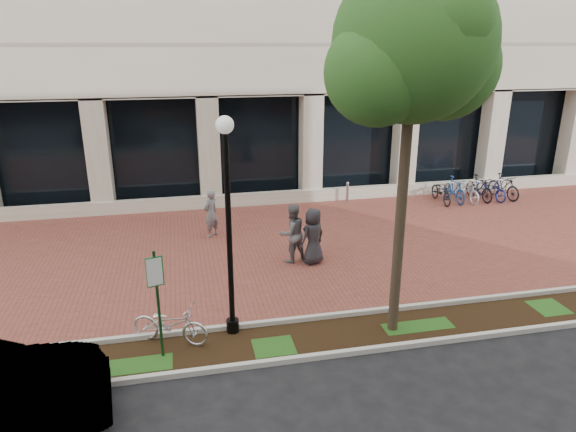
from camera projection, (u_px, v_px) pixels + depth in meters
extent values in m
plane|color=black|center=(287.00, 247.00, 16.07)|extent=(120.00, 120.00, 0.00)
cube|color=brown|center=(287.00, 247.00, 16.07)|extent=(40.00, 9.00, 0.01)
cube|color=black|center=(338.00, 335.00, 11.21)|extent=(40.00, 1.50, 0.01)
cube|color=beige|center=(328.00, 316.00, 11.88)|extent=(40.00, 0.12, 0.12)
cube|color=beige|center=(349.00, 352.00, 10.50)|extent=(40.00, 0.12, 0.12)
cube|color=black|center=(258.00, 147.00, 20.57)|extent=(40.00, 0.15, 4.20)
cube|color=beige|center=(263.00, 198.00, 20.15)|extent=(40.00, 0.25, 0.50)
cube|color=beige|center=(261.00, 150.00, 19.92)|extent=(0.80, 0.80, 4.20)
cube|color=#163C19|center=(158.00, 305.00, 10.11)|extent=(0.05, 0.05, 2.33)
cube|color=#1A6B2E|center=(155.00, 272.00, 9.84)|extent=(0.34, 0.02, 0.62)
cube|color=white|center=(155.00, 272.00, 9.82)|extent=(0.30, 0.01, 0.56)
cylinder|color=black|center=(233.00, 326.00, 11.32)|extent=(0.28, 0.28, 0.30)
cylinder|color=black|center=(229.00, 239.00, 10.65)|extent=(0.12, 0.12, 4.43)
sphere|color=silver|center=(225.00, 125.00, 9.89)|extent=(0.36, 0.36, 0.36)
cylinder|color=#463828|center=(399.00, 233.00, 10.74)|extent=(0.22, 0.22, 4.57)
sphere|color=#295219|center=(414.00, 41.00, 9.51)|extent=(3.05, 3.05, 3.05)
sphere|color=#295219|center=(445.00, 66.00, 10.11)|extent=(2.14, 2.14, 2.14)
sphere|color=#295219|center=(378.00, 72.00, 9.32)|extent=(1.98, 1.98, 1.98)
imported|color=silver|center=(170.00, 324.00, 10.82)|extent=(1.80, 1.26, 0.90)
imported|color=slate|center=(211.00, 213.00, 16.67)|extent=(0.68, 0.67, 1.59)
imported|color=slate|center=(292.00, 233.00, 14.74)|extent=(1.01, 0.89, 1.74)
imported|color=#242428|center=(313.00, 236.00, 14.64)|extent=(0.96, 0.85, 1.65)
cylinder|color=#BBBBC0|center=(347.00, 194.00, 20.30)|extent=(0.11, 0.11, 0.77)
sphere|color=#BBBBC0|center=(348.00, 183.00, 20.16)|extent=(0.12, 0.12, 0.12)
imported|color=black|center=(442.00, 192.00, 20.34)|extent=(0.70, 1.75, 0.90)
imported|color=#1E4A8D|center=(454.00, 190.00, 20.44)|extent=(0.48, 1.67, 1.00)
imported|color=silver|center=(467.00, 190.00, 20.56)|extent=(0.68, 1.74, 0.90)
imported|color=black|center=(479.00, 188.00, 20.66)|extent=(0.63, 1.71, 1.00)
imported|color=navy|center=(491.00, 188.00, 20.78)|extent=(0.85, 1.79, 0.90)
imported|color=black|center=(504.00, 186.00, 20.87)|extent=(0.80, 1.73, 1.00)
cylinder|color=#BBBBC0|center=(473.00, 191.00, 20.63)|extent=(0.04, 0.04, 0.80)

